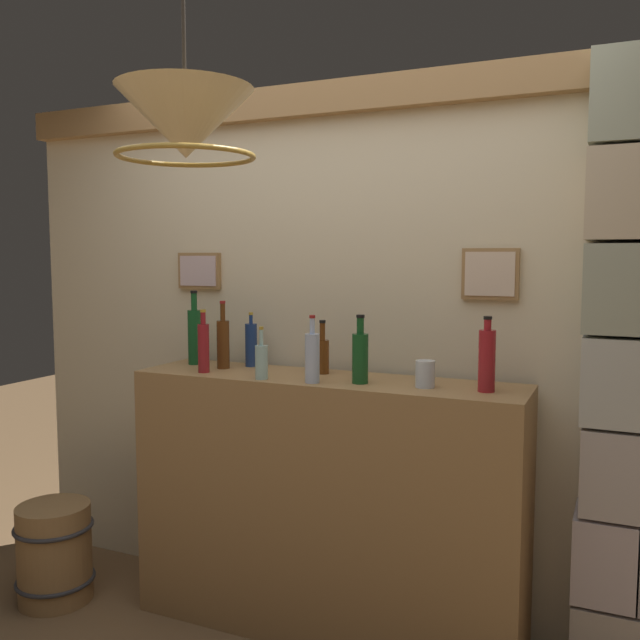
{
  "coord_description": "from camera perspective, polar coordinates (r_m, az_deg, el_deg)",
  "views": [
    {
      "loc": [
        1.14,
        -1.78,
        1.64
      ],
      "look_at": [
        0.0,
        0.77,
        1.37
      ],
      "focal_mm": 38.0,
      "sensor_mm": 36.0,
      "label": 1
    }
  ],
  "objects": [
    {
      "name": "panelled_rear_partition",
      "position": [
        3.11,
        2.49,
        -1.11
      ],
      "size": [
        3.56,
        0.15,
        2.41
      ],
      "color": "beige",
      "rests_on": "ground"
    },
    {
      "name": "liquor_bottle_mezcal",
      "position": [
        2.64,
        13.87,
        -3.24
      ],
      "size": [
        0.06,
        0.06,
        0.29
      ],
      "color": "#A62027",
      "rests_on": "bar_shelf_unit"
    },
    {
      "name": "wooden_barrel",
      "position": [
        3.62,
        -21.45,
        -17.78
      ],
      "size": [
        0.37,
        0.37,
        0.46
      ],
      "color": "#9E7547",
      "rests_on": "ground"
    },
    {
      "name": "liquor_bottle_gin",
      "position": [
        3.17,
        -5.82,
        -2.05
      ],
      "size": [
        0.06,
        0.06,
        0.25
      ],
      "color": "navy",
      "rests_on": "bar_shelf_unit"
    },
    {
      "name": "liquor_bottle_scotch",
      "position": [
        2.74,
        3.4,
        -3.05
      ],
      "size": [
        0.07,
        0.07,
        0.28
      ],
      "color": "#194E22",
      "rests_on": "bar_shelf_unit"
    },
    {
      "name": "liquor_bottle_vermouth",
      "position": [
        2.75,
        -0.57,
        -3.12
      ],
      "size": [
        0.06,
        0.06,
        0.28
      ],
      "color": "silver",
      "rests_on": "bar_shelf_unit"
    },
    {
      "name": "liquor_bottle_vodka",
      "position": [
        2.85,
        -4.95,
        -3.45
      ],
      "size": [
        0.05,
        0.05,
        0.22
      ],
      "color": "#A1C8C3",
      "rests_on": "bar_shelf_unit"
    },
    {
      "name": "pendant_lamp",
      "position": [
        2.14,
        -11.27,
        15.77
      ],
      "size": [
        0.42,
        0.42,
        0.5
      ],
      "color": "beige"
    },
    {
      "name": "glass_tumbler_rocks",
      "position": [
        2.69,
        8.84,
        -4.51
      ],
      "size": [
        0.08,
        0.08,
        0.11
      ],
      "color": "silver",
      "rests_on": "bar_shelf_unit"
    },
    {
      "name": "bar_shelf_unit",
      "position": [
        3.03,
        0.4,
        -15.36
      ],
      "size": [
        1.69,
        0.41,
        1.12
      ],
      "primitive_type": "cube",
      "color": "#9E7547",
      "rests_on": "ground"
    },
    {
      "name": "liquor_bottle_port",
      "position": [
        2.97,
        0.21,
        -2.9
      ],
      "size": [
        0.06,
        0.06,
        0.24
      ],
      "color": "#633312",
      "rests_on": "bar_shelf_unit"
    },
    {
      "name": "liquor_bottle_brandy",
      "position": [
        3.27,
        -10.51,
        -1.22
      ],
      "size": [
        0.06,
        0.06,
        0.35
      ],
      "color": "#185125",
      "rests_on": "bar_shelf_unit"
    },
    {
      "name": "liquor_bottle_amaro",
      "position": [
        3.13,
        -8.16,
        -1.89
      ],
      "size": [
        0.06,
        0.06,
        0.31
      ],
      "color": "#5D3314",
      "rests_on": "bar_shelf_unit"
    },
    {
      "name": "liquor_bottle_tequila",
      "position": [
        3.03,
        -9.78,
        -2.21
      ],
      "size": [
        0.05,
        0.05,
        0.28
      ],
      "color": "maroon",
      "rests_on": "bar_shelf_unit"
    }
  ]
}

